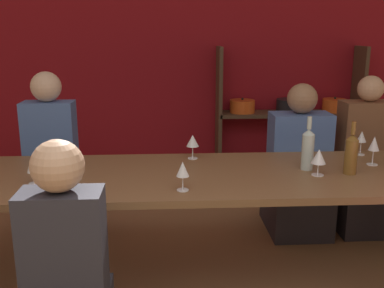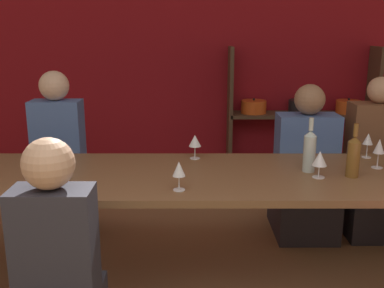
% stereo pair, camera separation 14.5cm
% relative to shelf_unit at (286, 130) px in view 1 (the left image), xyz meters
% --- Properties ---
extents(wall_back_red, '(8.80, 0.06, 2.70)m').
position_rel_shelf_unit_xyz_m(wall_back_red, '(-1.13, 0.20, 0.81)').
color(wall_back_red, maroon).
rests_on(wall_back_red, ground_plane).
extents(shelf_unit, '(1.45, 0.30, 1.38)m').
position_rel_shelf_unit_xyz_m(shelf_unit, '(0.00, 0.00, 0.00)').
color(shelf_unit, '#4C3828').
rests_on(shelf_unit, ground_plane).
extents(dining_table, '(3.09, 0.86, 0.73)m').
position_rel_shelf_unit_xyz_m(dining_table, '(-1.07, -1.95, 0.12)').
color(dining_table, brown).
rests_on(dining_table, ground_plane).
extents(wine_bottle_green, '(0.07, 0.07, 0.31)m').
position_rel_shelf_unit_xyz_m(wine_bottle_green, '(-0.17, -2.01, 0.32)').
color(wine_bottle_green, brown).
rests_on(wine_bottle_green, dining_table).
extents(wine_bottle_dark, '(0.07, 0.07, 0.32)m').
position_rel_shelf_unit_xyz_m(wine_bottle_dark, '(-0.39, -1.91, 0.32)').
color(wine_bottle_dark, '#B2C6C1').
rests_on(wine_bottle_dark, dining_table).
extents(wine_glass_empty_a, '(0.08, 0.08, 0.16)m').
position_rel_shelf_unit_xyz_m(wine_glass_empty_a, '(-1.05, -1.65, 0.31)').
color(wine_glass_empty_a, white).
rests_on(wine_glass_empty_a, dining_table).
extents(wine_glass_red_a, '(0.07, 0.07, 0.18)m').
position_rel_shelf_unit_xyz_m(wine_glass_red_a, '(0.04, -1.85, 0.32)').
color(wine_glass_red_a, white).
rests_on(wine_glass_red_a, dining_table).
extents(wine_glass_red_b, '(0.06, 0.06, 0.16)m').
position_rel_shelf_unit_xyz_m(wine_glass_red_b, '(0.06, -1.62, 0.31)').
color(wine_glass_red_b, white).
rests_on(wine_glass_red_b, dining_table).
extents(wine_glass_white_b, '(0.07, 0.07, 0.16)m').
position_rel_shelf_unit_xyz_m(wine_glass_white_b, '(-1.14, -2.23, 0.30)').
color(wine_glass_white_b, white).
rests_on(wine_glass_white_b, dining_table).
extents(wine_glass_red_c, '(0.06, 0.06, 0.16)m').
position_rel_shelf_unit_xyz_m(wine_glass_red_c, '(-1.93, -2.08, 0.30)').
color(wine_glass_red_c, white).
rests_on(wine_glass_red_c, dining_table).
extents(wine_glass_empty_c, '(0.08, 0.08, 0.15)m').
position_rel_shelf_unit_xyz_m(wine_glass_empty_c, '(-0.36, -2.03, 0.30)').
color(wine_glass_empty_c, white).
rests_on(wine_glass_empty_c, dining_table).
extents(person_far_a, '(0.45, 0.56, 1.15)m').
position_rel_shelf_unit_xyz_m(person_far_a, '(-0.21, -1.18, -0.12)').
color(person_far_a, '#2D2D38').
rests_on(person_far_a, ground_plane).
extents(person_far_b, '(0.37, 0.46, 1.25)m').
position_rel_shelf_unit_xyz_m(person_far_b, '(-2.07, -1.17, -0.07)').
color(person_far_b, '#2D2D38').
rests_on(person_far_b, ground_plane).
extents(person_far_c, '(0.40, 0.50, 1.21)m').
position_rel_shelf_unit_xyz_m(person_far_c, '(0.30, -1.18, -0.09)').
color(person_far_c, '#2D2D38').
rests_on(person_far_c, ground_plane).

